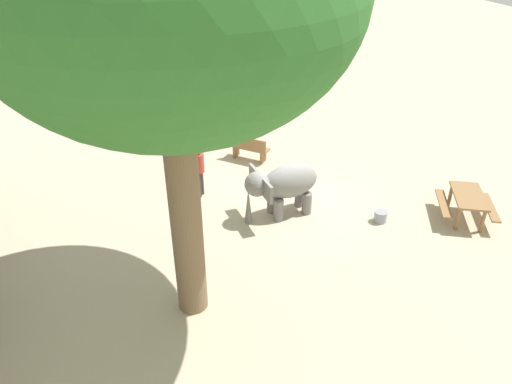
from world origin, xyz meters
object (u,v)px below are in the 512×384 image
object	(u,v)px
picnic_table_near	(468,201)
feed_bucket	(380,216)
person_handler	(199,168)
wooden_bench	(249,148)
elephant	(283,184)

from	to	relation	value
picnic_table_near	feed_bucket	xyz separation A→B (m)	(0.65, 2.31, -0.43)
person_handler	wooden_bench	world-z (taller)	person_handler
picnic_table_near	feed_bucket	distance (m)	2.43
wooden_bench	picnic_table_near	size ratio (longest dim) A/B	0.63
picnic_table_near	feed_bucket	size ratio (longest dim) A/B	5.62
picnic_table_near	elephant	bearing A→B (deg)	96.72
person_handler	elephant	bearing A→B (deg)	-3.34
elephant	picnic_table_near	world-z (taller)	elephant
wooden_bench	person_handler	bearing A→B (deg)	-94.87
person_handler	wooden_bench	xyz separation A→B (m)	(1.76, -2.13, -0.48)
picnic_table_near	feed_bucket	bearing A→B (deg)	102.69
elephant	person_handler	xyz separation A→B (m)	(1.77, 1.95, -0.02)
elephant	feed_bucket	world-z (taller)	elephant
wooden_bench	elephant	bearing A→B (deg)	-47.30
wooden_bench	feed_bucket	distance (m)	5.30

